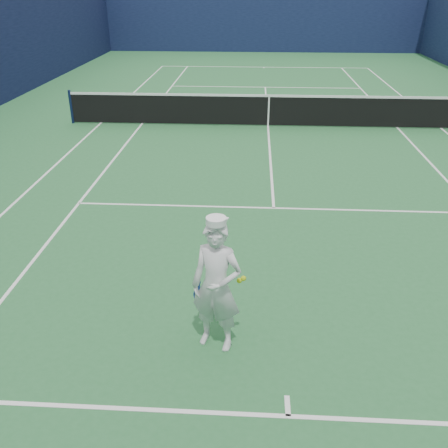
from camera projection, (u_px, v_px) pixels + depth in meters
name	position (u px, v px, depth m)	size (l,w,h in m)	color
ground	(268.00, 126.00, 16.06)	(80.00, 80.00, 0.00)	#266534
court_markings	(268.00, 126.00, 16.05)	(11.03, 23.83, 0.01)	white
windscreen_fence	(271.00, 62.00, 15.17)	(20.12, 36.12, 4.00)	#0F183A
tennis_net	(269.00, 109.00, 15.81)	(12.88, 0.09, 1.07)	#141E4C
tennis_player	(217.00, 286.00, 6.12)	(0.74, 0.66, 1.82)	silver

